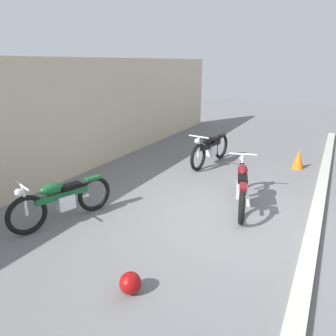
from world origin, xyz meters
name	(u,v)px	position (x,y,z in m)	size (l,w,h in m)	color
ground_plane	(231,220)	(0.00, 0.00, 0.00)	(40.00, 40.00, 0.00)	slate
building_wall	(52,122)	(0.00, 4.54, 1.50)	(18.00, 0.30, 2.99)	beige
curb_strip	(312,236)	(0.00, -1.42, 0.06)	(18.00, 0.24, 0.12)	#B7B2A8
helmet	(130,283)	(-2.55, 0.56, 0.15)	(0.29, 0.29, 0.29)	maroon
traffic_cone	(298,159)	(3.91, -0.72, 0.28)	(0.32, 0.32, 0.55)	orange
motorcycle_green	(62,200)	(-1.54, 2.79, 0.44)	(1.99, 0.84, 0.92)	black
motorcycle_maroon	(242,186)	(0.69, 0.02, 0.46)	(2.09, 0.84, 0.97)	black
motorcycle_black	(210,149)	(3.09, 1.63, 0.47)	(2.18, 0.61, 0.98)	black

